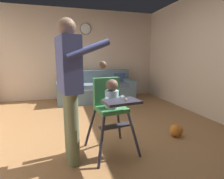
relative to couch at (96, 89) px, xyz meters
The scene contains 8 objects.
ground 2.50m from the couch, 99.33° to the right, with size 6.28×7.45×0.10m, color #9B6D42.
wall_far 1.18m from the couch, 127.59° to the left, with size 5.48×0.06×2.63m, color beige.
wall_right 3.07m from the couch, 47.27° to the right, with size 0.06×6.45×2.63m, color beige.
couch is the anchor object (origin of this frame).
high_chair 2.84m from the couch, 96.49° to the right, with size 0.68×0.79×0.98m.
adult_standing 3.08m from the couch, 105.79° to the right, with size 0.58×0.50×1.65m.
toy_ball 2.78m from the couch, 73.36° to the right, with size 0.21×0.21×0.21m, color orange.
wall_clock 1.81m from the couch, 112.91° to the left, with size 0.32×0.04×0.32m.
Camera 1 is at (-0.48, -2.42, 1.24)m, focal length 27.60 mm.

